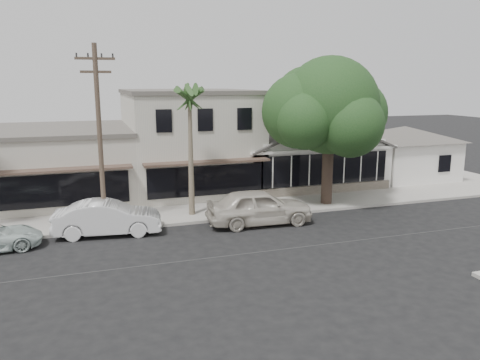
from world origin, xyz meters
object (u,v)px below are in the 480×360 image
object	(u,v)px
car_0	(259,207)
shade_tree	(326,108)
car_1	(108,218)
utility_pole	(100,135)

from	to	relation	value
car_0	shade_tree	xyz separation A→B (m)	(5.08, 2.56, 4.82)
car_1	shade_tree	xyz separation A→B (m)	(12.61, 1.86, 4.92)
car_1	shade_tree	world-z (taller)	shade_tree
car_0	car_1	size ratio (longest dim) A/B	1.08
utility_pole	car_1	distance (m)	4.01
car_1	car_0	bearing A→B (deg)	-88.19
utility_pole	car_0	world-z (taller)	utility_pole
car_1	shade_tree	size ratio (longest dim) A/B	0.58
car_0	shade_tree	bearing A→B (deg)	-60.52
car_1	shade_tree	bearing A→B (deg)	-74.54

